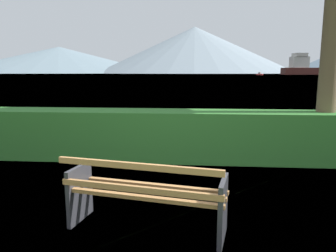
# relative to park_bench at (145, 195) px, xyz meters

# --- Properties ---
(ground_plane) EXTENTS (1400.00, 1400.00, 0.00)m
(ground_plane) POSITION_rel_park_bench_xyz_m (0.01, 0.06, -0.43)
(ground_plane) COLOR #567A38
(water_surface) EXTENTS (620.00, 620.00, 0.00)m
(water_surface) POSITION_rel_park_bench_xyz_m (0.01, 308.68, -0.43)
(water_surface) COLOR #7A99A8
(water_surface) RESTS_ON ground_plane
(park_bench) EXTENTS (1.87, 0.91, 0.87)m
(park_bench) POSITION_rel_park_bench_xyz_m (0.00, 0.00, 0.00)
(park_bench) COLOR #A0703F
(park_bench) RESTS_ON ground_plane
(hedge_row) EXTENTS (11.18, 0.88, 1.00)m
(hedge_row) POSITION_rel_park_bench_xyz_m (0.01, 3.05, 0.07)
(hedge_row) COLOR #2D6B28
(hedge_row) RESTS_ON ground_plane
(cargo_ship_large) EXTENTS (65.52, 16.74, 15.52)m
(cargo_ship_large) POSITION_rel_park_bench_xyz_m (92.74, 242.55, 3.91)
(cargo_ship_large) COLOR #471E19
(cargo_ship_large) RESTS_ON water_surface
(fishing_boat_near) EXTENTS (3.98, 3.81, 1.75)m
(fishing_boat_near) POSITION_rel_park_bench_xyz_m (41.02, 200.48, 0.18)
(fishing_boat_near) COLOR #B2332D
(fishing_boat_near) RESTS_ON water_surface
(distant_hills) EXTENTS (857.38, 392.59, 74.55)m
(distant_hills) POSITION_rel_park_bench_xyz_m (-29.69, 551.92, 30.18)
(distant_hills) COLOR slate
(distant_hills) RESTS_ON ground_plane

